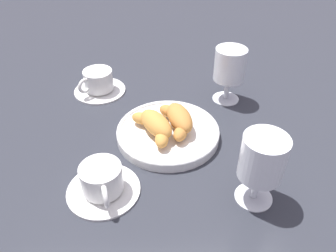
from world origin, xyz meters
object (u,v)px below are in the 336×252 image
(coffee_cup_near, at_px, (98,83))
(juice_glass_left, at_px, (262,160))
(juice_glass_right, at_px, (230,67))
(croissant_small, at_px, (155,125))
(croissant_large, at_px, (178,119))
(coffee_cup_far, at_px, (102,182))
(pastry_plate, at_px, (168,132))

(coffee_cup_near, xyz_separation_m, juice_glass_left, (-0.39, -0.31, 0.07))
(coffee_cup_near, height_order, juice_glass_right, juice_glass_right)
(croissant_small, bearing_deg, croissant_large, -70.88)
(coffee_cup_far, bearing_deg, pastry_plate, -41.08)
(croissant_large, bearing_deg, juice_glass_left, -148.40)
(pastry_plate, relative_size, juice_glass_right, 1.62)
(pastry_plate, relative_size, croissant_small, 1.85)
(croissant_small, relative_size, coffee_cup_far, 0.90)
(coffee_cup_near, distance_m, coffee_cup_far, 0.36)
(croissant_small, distance_m, juice_glass_right, 0.25)
(coffee_cup_near, height_order, juice_glass_left, juice_glass_left)
(pastry_plate, bearing_deg, coffee_cup_far, 138.92)
(croissant_small, bearing_deg, juice_glass_right, -51.58)
(croissant_small, relative_size, juice_glass_right, 0.87)
(croissant_small, height_order, coffee_cup_far, croissant_small)
(coffee_cup_far, bearing_deg, juice_glass_left, -97.29)
(coffee_cup_near, distance_m, juice_glass_right, 0.34)
(croissant_large, height_order, juice_glass_left, juice_glass_left)
(pastry_plate, distance_m, croissant_small, 0.04)
(juice_glass_right, bearing_deg, coffee_cup_near, 79.13)
(croissant_large, distance_m, coffee_cup_near, 0.27)
(croissant_small, bearing_deg, pastry_plate, -70.70)
(coffee_cup_near, bearing_deg, pastry_plate, -140.36)
(croissant_large, relative_size, coffee_cup_near, 0.98)
(pastry_plate, height_order, coffee_cup_far, coffee_cup_far)
(croissant_small, relative_size, juice_glass_left, 0.87)
(croissant_large, distance_m, croissant_small, 0.05)
(croissant_large, bearing_deg, juice_glass_right, -46.13)
(pastry_plate, xyz_separation_m, croissant_small, (-0.01, 0.03, 0.03))
(croissant_large, bearing_deg, pastry_plate, 108.89)
(croissant_large, xyz_separation_m, croissant_small, (-0.02, 0.05, 0.00))
(coffee_cup_far, xyz_separation_m, juice_glass_left, (-0.03, -0.27, 0.07))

